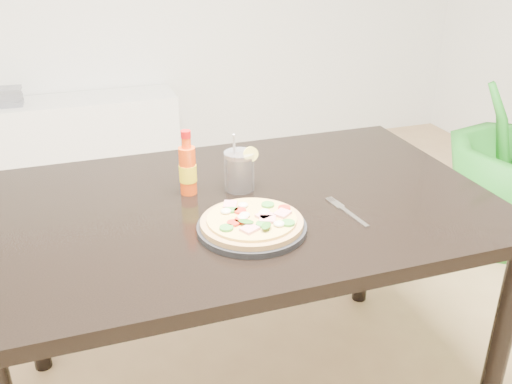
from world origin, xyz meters
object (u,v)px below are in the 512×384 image
object	(u,v)px
fork	(346,211)
media_console	(62,140)
plate	(252,228)
hot_sauce_bottle	(188,169)
cola_cup	(239,172)
pizza	(252,221)
dining_table	(243,226)

from	to	relation	value
fork	media_console	size ratio (longest dim) A/B	0.13
plate	hot_sauce_bottle	distance (m)	0.30
cola_cup	fork	size ratio (longest dim) A/B	0.94
plate	fork	bearing A→B (deg)	3.54
plate	pizza	distance (m)	0.02
pizza	hot_sauce_bottle	size ratio (longest dim) A/B	1.37
cola_cup	media_console	xyz separation A→B (m)	(-0.51, 2.05, -0.55)
hot_sauce_bottle	fork	world-z (taller)	hot_sauce_bottle
pizza	media_console	world-z (taller)	pizza
cola_cup	fork	xyz separation A→B (m)	(0.23, -0.23, -0.05)
plate	cola_cup	world-z (taller)	cola_cup
cola_cup	fork	distance (m)	0.33
dining_table	pizza	xyz separation A→B (m)	(-0.03, -0.17, 0.11)
dining_table	pizza	world-z (taller)	pizza
dining_table	fork	world-z (taller)	fork
pizza	cola_cup	distance (m)	0.26
dining_table	hot_sauce_bottle	bearing A→B (deg)	143.48
plate	media_console	size ratio (longest dim) A/B	0.20
hot_sauce_bottle	fork	bearing A→B (deg)	-34.11
pizza	hot_sauce_bottle	distance (m)	0.29
fork	media_console	distance (m)	2.45
plate	pizza	size ratio (longest dim) A/B	1.07
dining_table	fork	size ratio (longest dim) A/B	7.42
plate	cola_cup	distance (m)	0.26
media_console	dining_table	bearing A→B (deg)	-77.02
plate	cola_cup	xyz separation A→B (m)	(0.05, 0.25, 0.05)
dining_table	cola_cup	distance (m)	0.16
dining_table	media_console	distance (m)	2.22
plate	fork	xyz separation A→B (m)	(0.27, 0.02, -0.01)
dining_table	hot_sauce_bottle	size ratio (longest dim) A/B	7.40
media_console	hot_sauce_bottle	bearing A→B (deg)	-79.96
dining_table	cola_cup	bearing A→B (deg)	78.14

